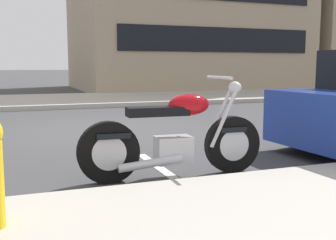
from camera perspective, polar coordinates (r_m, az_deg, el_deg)
name	(u,v)px	position (r m, az deg, el deg)	size (l,w,h in m)	color
ground_plane	(106,130)	(8.08, -8.72, -1.37)	(260.00, 260.00, 0.00)	#3D3D3F
parking_stall_stripe	(168,173)	(4.77, -0.03, -7.48)	(0.12, 2.20, 0.01)	silver
parked_motorcycle	(175,139)	(4.53, 1.02, -2.66)	(2.12, 0.62, 1.13)	black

